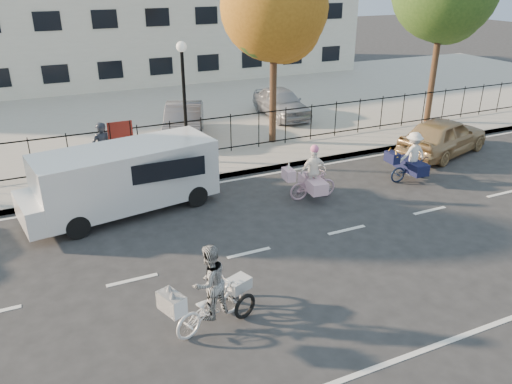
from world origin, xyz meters
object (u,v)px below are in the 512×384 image
bull_bike (411,162)px  lot_car_d (281,102)px  lamppost (183,82)px  unicorn_bike (312,179)px  pedestrian (102,148)px  lot_car_c (184,121)px  white_van (124,177)px  zebra_trike (210,296)px  gold_sedan (443,136)px

bull_bike → lot_car_d: bull_bike is taller
lamppost → unicorn_bike: size_ratio=2.41×
pedestrian → lot_car_c: pedestrian is taller
unicorn_bike → lot_car_c: unicorn_bike is taller
bull_bike → lot_car_d: size_ratio=0.45×
lamppost → unicorn_bike: lamppost is taller
bull_bike → lot_car_c: bearing=39.2°
white_van → lot_car_c: white_van is taller
zebra_trike → white_van: 6.11m
white_van → lot_car_d: bearing=29.2°
zebra_trike → pedestrian: size_ratio=1.15×
lot_car_d → zebra_trike: bearing=-120.2°
white_van → gold_sedan: (12.35, 0.00, -0.35)m
lot_car_d → pedestrian: bearing=-153.3°
zebra_trike → gold_sedan: bearing=-83.7°
zebra_trike → lot_car_c: (3.08, 11.91, 0.15)m
lot_car_d → gold_sedan: bearing=-62.0°
lamppost → gold_sedan: 10.23m
lamppost → white_van: size_ratio=0.73×
bull_bike → gold_sedan: bull_bike is taller
bull_bike → unicorn_bike: bearing=90.0°
lamppost → lot_car_c: bearing=75.3°
lamppost → lot_car_d: size_ratio=1.06×
unicorn_bike → gold_sedan: (6.81, 1.54, 0.09)m
lot_car_c → bull_bike: bearing=-31.6°
zebra_trike → lot_car_c: zebra_trike is taller
zebra_trike → lot_car_d: zebra_trike is taller
unicorn_bike → white_van: white_van is taller
white_van → lot_car_c: bearing=48.8°
bull_bike → lot_car_c: 9.44m
white_van → pedestrian: (-0.15, 3.00, -0.03)m
lamppost → pedestrian: (-3.01, 0.00, -2.04)m
lamppost → lot_car_c: (0.74, 2.83, -2.25)m
lot_car_c → white_van: bearing=-101.2°
gold_sedan → bull_bike: bearing=101.9°
white_van → gold_sedan: bearing=-9.6°
unicorn_bike → pedestrian: (-5.69, 4.54, 0.41)m
lamppost → gold_sedan: lamppost is taller
zebra_trike → white_van: (-0.52, 6.08, 0.40)m
lot_car_c → zebra_trike: bearing=-84.0°
lamppost → lot_car_d: (6.01, 4.13, -2.27)m
pedestrian → lot_car_c: (3.75, 2.83, -0.22)m
white_van → lot_car_d: (8.87, 7.13, -0.26)m
pedestrian → lot_car_d: size_ratio=0.45×
zebra_trike → unicorn_bike: (5.01, 4.54, -0.04)m
pedestrian → zebra_trike: bearing=73.7°
bull_bike → zebra_trike: bearing=117.9°
bull_bike → lot_car_c: bull_bike is taller
gold_sedan → lamppost: bearing=55.5°
gold_sedan → zebra_trike: bearing=100.3°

